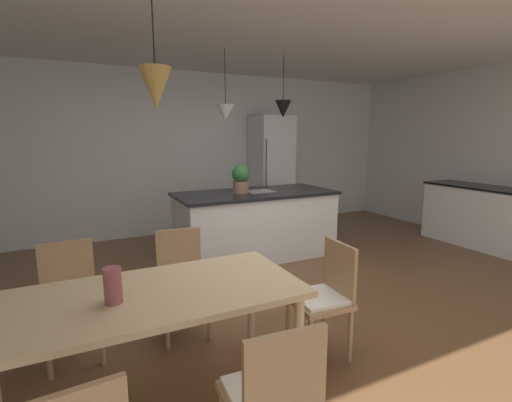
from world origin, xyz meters
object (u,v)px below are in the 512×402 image
(chair_far_left, at_px, (70,298))
(chair_kitchen_end, at_px, (325,295))
(chair_far_right, at_px, (182,278))
(dining_table, at_px, (146,305))
(chair_near_right, at_px, (272,398))
(kitchen_island, at_px, (255,223))
(potted_plant_on_island, at_px, (241,178))
(refrigerator, at_px, (271,172))
(vase_on_dining_table, at_px, (113,285))

(chair_far_left, relative_size, chair_kitchen_end, 1.00)
(chair_far_right, height_order, chair_kitchen_end, same)
(dining_table, bearing_deg, chair_near_right, -62.41)
(chair_near_right, height_order, kitchen_island, kitchen_island)
(dining_table, height_order, chair_far_right, chair_far_right)
(chair_near_right, xyz_separation_m, potted_plant_on_island, (1.22, 3.11, 0.62))
(kitchen_island, relative_size, potted_plant_on_island, 5.76)
(dining_table, distance_m, chair_near_right, 0.92)
(dining_table, xyz_separation_m, kitchen_island, (1.86, 2.32, -0.21))
(dining_table, bearing_deg, chair_far_left, 117.96)
(chair_near_right, distance_m, refrigerator, 5.14)
(chair_far_left, xyz_separation_m, chair_far_right, (0.84, -0.00, 0.00))
(dining_table, xyz_separation_m, chair_far_right, (0.42, 0.79, -0.20))
(chair_far_left, distance_m, kitchen_island, 2.74)
(dining_table, xyz_separation_m, potted_plant_on_island, (1.64, 2.32, 0.42))
(potted_plant_on_island, bearing_deg, chair_kitchen_end, -98.28)
(chair_far_right, xyz_separation_m, chair_kitchen_end, (0.88, -0.80, 0.00))
(chair_near_right, distance_m, chair_far_right, 1.59)
(chair_far_right, xyz_separation_m, potted_plant_on_island, (1.22, 1.52, 0.62))
(chair_far_left, relative_size, chair_far_right, 1.00)
(dining_table, height_order, vase_on_dining_table, vase_on_dining_table)
(dining_table, height_order, chair_kitchen_end, chair_kitchen_end)
(chair_kitchen_end, bearing_deg, chair_far_right, 137.73)
(kitchen_island, bearing_deg, dining_table, -128.68)
(refrigerator, relative_size, potted_plant_on_island, 5.34)
(dining_table, height_order, chair_far_left, chair_far_left)
(kitchen_island, distance_m, potted_plant_on_island, 0.67)
(chair_far_left, relative_size, potted_plant_on_island, 2.33)
(dining_table, bearing_deg, vase_on_dining_table, -164.46)
(refrigerator, bearing_deg, chair_near_right, -118.48)
(dining_table, distance_m, chair_far_left, 0.92)
(refrigerator, bearing_deg, chair_kitchen_end, -112.76)
(chair_far_left, xyz_separation_m, potted_plant_on_island, (2.06, 1.52, 0.62))
(potted_plant_on_island, bearing_deg, chair_far_right, -128.57)
(kitchen_island, height_order, refrigerator, refrigerator)
(chair_near_right, relative_size, kitchen_island, 0.40)
(chair_far_right, bearing_deg, chair_far_left, 180.00)
(dining_table, bearing_deg, potted_plant_on_island, 54.76)
(chair_far_left, bearing_deg, refrigerator, 41.59)
(refrigerator, height_order, potted_plant_on_island, refrigerator)
(refrigerator, relative_size, vase_on_dining_table, 9.87)
(chair_kitchen_end, relative_size, kitchen_island, 0.40)
(kitchen_island, bearing_deg, chair_kitchen_end, -103.48)
(dining_table, height_order, kitchen_island, kitchen_island)
(dining_table, relative_size, potted_plant_on_island, 4.98)
(chair_far_right, relative_size, refrigerator, 0.44)
(chair_far_right, bearing_deg, chair_kitchen_end, -42.27)
(kitchen_island, distance_m, vase_on_dining_table, 3.15)
(chair_far_left, xyz_separation_m, chair_near_right, (0.84, -1.59, 0.00))
(chair_near_right, height_order, chair_kitchen_end, same)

